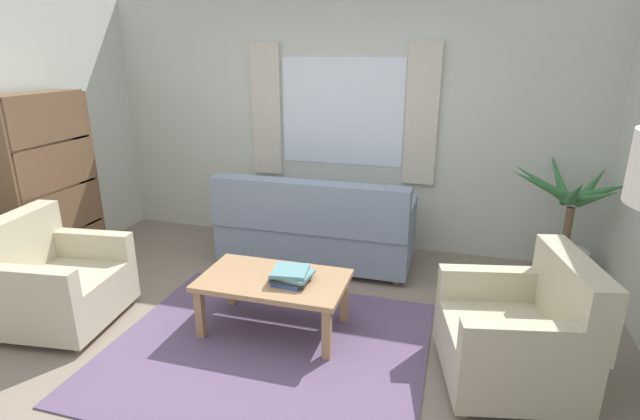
# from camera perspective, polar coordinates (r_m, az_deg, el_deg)

# --- Properties ---
(ground_plane) EXTENTS (6.24, 6.24, 0.00)m
(ground_plane) POSITION_cam_1_polar(r_m,az_deg,el_deg) (3.70, -6.20, -15.88)
(ground_plane) COLOR gray
(wall_back) EXTENTS (5.32, 0.12, 2.60)m
(wall_back) POSITION_cam_1_polar(r_m,az_deg,el_deg) (5.28, 2.70, 9.85)
(wall_back) COLOR beige
(wall_back) RESTS_ON ground_plane
(window_with_curtains) EXTENTS (1.98, 0.07, 1.40)m
(window_with_curtains) POSITION_cam_1_polar(r_m,az_deg,el_deg) (5.17, 2.51, 11.36)
(window_with_curtains) COLOR white
(area_rug) EXTENTS (2.26, 1.95, 0.01)m
(area_rug) POSITION_cam_1_polar(r_m,az_deg,el_deg) (3.70, -6.21, -15.81)
(area_rug) COLOR #604C6B
(area_rug) RESTS_ON ground_plane
(couch) EXTENTS (1.90, 0.82, 0.92)m
(couch) POSITION_cam_1_polar(r_m,az_deg,el_deg) (4.86, -0.56, -2.25)
(couch) COLOR gray
(couch) RESTS_ON ground_plane
(armchair_left) EXTENTS (0.92, 0.93, 0.88)m
(armchair_left) POSITION_cam_1_polar(r_m,az_deg,el_deg) (4.35, -28.76, -7.37)
(armchair_left) COLOR #BCB293
(armchair_left) RESTS_ON ground_plane
(armchair_right) EXTENTS (0.98, 0.99, 0.88)m
(armchair_right) POSITION_cam_1_polar(r_m,az_deg,el_deg) (3.43, 22.42, -13.32)
(armchair_right) COLOR #BCB293
(armchair_right) RESTS_ON ground_plane
(coffee_table) EXTENTS (1.10, 0.64, 0.44)m
(coffee_table) POSITION_cam_1_polar(r_m,az_deg,el_deg) (3.73, -5.46, -8.72)
(coffee_table) COLOR #A87F56
(coffee_table) RESTS_ON ground_plane
(book_stack_on_table) EXTENTS (0.31, 0.30, 0.10)m
(book_stack_on_table) POSITION_cam_1_polar(r_m,az_deg,el_deg) (3.62, -3.35, -7.65)
(book_stack_on_table) COLOR #335199
(book_stack_on_table) RESTS_ON coffee_table
(potted_plant) EXTENTS (1.06, 1.16, 1.18)m
(potted_plant) POSITION_cam_1_polar(r_m,az_deg,el_deg) (4.93, 26.75, -2.83)
(potted_plant) COLOR #B7B2A8
(potted_plant) RESTS_ON ground_plane
(bookshelf) EXTENTS (0.30, 0.94, 1.72)m
(bookshelf) POSITION_cam_1_polar(r_m,az_deg,el_deg) (5.12, -28.68, 2.48)
(bookshelf) COLOR brown
(bookshelf) RESTS_ON ground_plane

